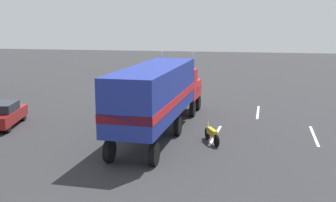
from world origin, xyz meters
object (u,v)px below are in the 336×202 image
semi_truck (160,92)px  person_bystander (128,113)px  parked_car (3,114)px  motorcycle (212,134)px

semi_truck → person_bystander: semi_truck is taller
person_bystander → parked_car: (-1.59, 7.77, -0.09)m
semi_truck → motorcycle: 4.00m
parked_car → motorcycle: size_ratio=2.41×
parked_car → motorcycle: (-0.93, -13.31, -0.33)m
parked_car → motorcycle: 13.35m
semi_truck → motorcycle: (-1.26, -3.20, -2.04)m
person_bystander → motorcycle: bearing=-114.5°
parked_car → motorcycle: bearing=-94.0°
parked_car → motorcycle: parked_car is taller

